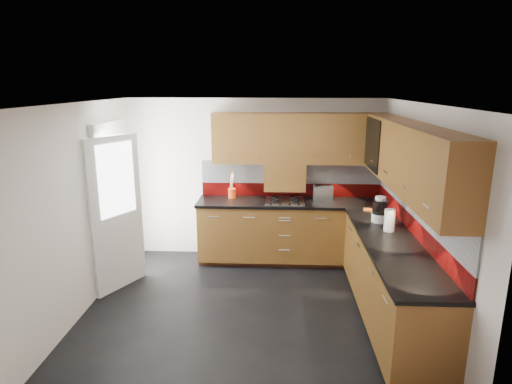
# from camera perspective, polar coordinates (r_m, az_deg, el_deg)

# --- Properties ---
(room) EXTENTS (4.00, 3.80, 2.64)m
(room) POSITION_cam_1_polar(r_m,az_deg,el_deg) (4.66, -1.33, 0.58)
(room) COLOR black
(base_cabinets) EXTENTS (2.70, 3.20, 0.95)m
(base_cabinets) POSITION_cam_1_polar(r_m,az_deg,el_deg) (5.71, 10.12, -8.24)
(base_cabinets) COLOR #5A3314
(base_cabinets) RESTS_ON room
(countertop) EXTENTS (2.72, 3.22, 0.04)m
(countertop) POSITION_cam_1_polar(r_m,az_deg,el_deg) (5.53, 10.22, -3.67)
(countertop) COLOR black
(countertop) RESTS_ON base_cabinets
(backsplash) EXTENTS (2.70, 3.20, 0.54)m
(backsplash) POSITION_cam_1_polar(r_m,az_deg,el_deg) (5.69, 12.29, -0.21)
(backsplash) COLOR #650909
(backsplash) RESTS_ON countertop
(upper_cabinets) EXTENTS (2.50, 3.20, 0.72)m
(upper_cabinets) POSITION_cam_1_polar(r_m,az_deg,el_deg) (5.42, 12.40, 5.85)
(upper_cabinets) COLOR #5A3314
(upper_cabinets) RESTS_ON room
(extractor_hood) EXTENTS (0.60, 0.33, 0.40)m
(extractor_hood) POSITION_cam_1_polar(r_m,az_deg,el_deg) (6.29, 3.86, 2.11)
(extractor_hood) COLOR #5A3314
(extractor_hood) RESTS_ON room
(glass_cabinet) EXTENTS (0.32, 0.80, 0.66)m
(glass_cabinet) POSITION_cam_1_polar(r_m,az_deg,el_deg) (5.79, 16.67, 6.37)
(glass_cabinet) COLOR black
(glass_cabinet) RESTS_ON room
(back_door) EXTENTS (0.42, 1.19, 2.04)m
(back_door) POSITION_cam_1_polar(r_m,az_deg,el_deg) (5.88, -18.33, -1.94)
(back_door) COLOR white
(back_door) RESTS_ON room
(gas_hob) EXTENTS (0.56, 0.49, 0.04)m
(gas_hob) POSITION_cam_1_polar(r_m,az_deg,el_deg) (6.21, 3.83, -1.15)
(gas_hob) COLOR silver
(gas_hob) RESTS_ON countertop
(utensil_pot) EXTENTS (0.12, 0.12, 0.42)m
(utensil_pot) POSITION_cam_1_polar(r_m,az_deg,el_deg) (6.38, -3.21, 0.02)
(utensil_pot) COLOR #E34515
(utensil_pot) RESTS_ON countertop
(toaster) EXTENTS (0.29, 0.18, 0.21)m
(toaster) POSITION_cam_1_polar(r_m,az_deg,el_deg) (6.37, 8.91, -0.10)
(toaster) COLOR silver
(toaster) RESTS_ON countertop
(food_processor) EXTENTS (0.19, 0.19, 0.32)m
(food_processor) POSITION_cam_1_polar(r_m,az_deg,el_deg) (5.48, 16.17, -2.37)
(food_processor) COLOR white
(food_processor) RESTS_ON countertop
(paper_towel) EXTENTS (0.14, 0.14, 0.26)m
(paper_towel) POSITION_cam_1_polar(r_m,az_deg,el_deg) (5.18, 17.37, -3.61)
(paper_towel) COLOR white
(paper_towel) RESTS_ON countertop
(orange_cloth) EXTENTS (0.17, 0.16, 0.02)m
(orange_cloth) POSITION_cam_1_polar(r_m,az_deg,el_deg) (5.97, 14.84, -2.32)
(orange_cloth) COLOR #DA5718
(orange_cloth) RESTS_ON countertop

